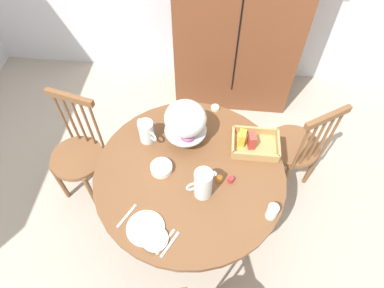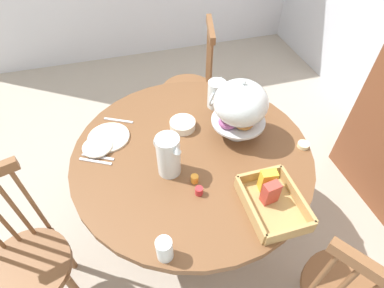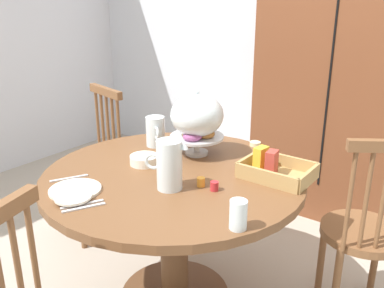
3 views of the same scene
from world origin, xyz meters
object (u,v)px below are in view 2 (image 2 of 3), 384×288
(pastry_stand_with_dome, at_px, (240,105))
(cereal_bowl, at_px, (183,125))
(cereal_basket, at_px, (272,199))
(butter_dish, at_px, (303,145))
(milk_pitcher, at_px, (216,95))
(china_plate_small, at_px, (97,147))
(dining_table, at_px, (192,176))
(windsor_chair_facing_door, at_px, (27,264))
(china_plate_large, at_px, (109,137))
(windsor_chair_by_cabinet, at_px, (191,90))
(orange_juice_pitcher, at_px, (169,157))
(drinking_glass, at_px, (164,249))

(pastry_stand_with_dome, distance_m, cereal_bowl, 0.34)
(cereal_basket, height_order, butter_dish, cereal_basket)
(pastry_stand_with_dome, distance_m, milk_pitcher, 0.29)
(china_plate_small, bearing_deg, dining_table, 72.56)
(windsor_chair_facing_door, bearing_deg, china_plate_large, 132.49)
(windsor_chair_by_cabinet, distance_m, milk_pitcher, 0.67)
(pastry_stand_with_dome, relative_size, orange_juice_pitcher, 1.58)
(windsor_chair_facing_door, relative_size, china_plate_small, 6.50)
(china_plate_small, distance_m, butter_dish, 1.06)
(china_plate_large, bearing_deg, cereal_bowl, 85.66)
(orange_juice_pitcher, relative_size, cereal_basket, 0.69)
(windsor_chair_by_cabinet, height_order, china_plate_large, windsor_chair_by_cabinet)
(windsor_chair_facing_door, height_order, china_plate_small, windsor_chair_facing_door)
(cereal_bowl, relative_size, drinking_glass, 1.27)
(dining_table, xyz_separation_m, drinking_glass, (0.50, -0.25, 0.26))
(windsor_chair_facing_door, xyz_separation_m, orange_juice_pitcher, (-0.14, 0.74, 0.39))
(cereal_bowl, bearing_deg, butter_dish, 61.17)
(china_plate_small, distance_m, cereal_bowl, 0.46)
(china_plate_large, distance_m, china_plate_small, 0.09)
(dining_table, bearing_deg, windsor_chair_by_cabinet, 164.59)
(orange_juice_pitcher, height_order, cereal_basket, orange_juice_pitcher)
(dining_table, bearing_deg, butter_dish, 77.02)
(dining_table, bearing_deg, cereal_bowl, -179.53)
(china_plate_small, bearing_deg, drinking_glass, 18.16)
(milk_pitcher, bearing_deg, pastry_stand_with_dome, 6.26)
(milk_pitcher, xyz_separation_m, cereal_bowl, (0.13, -0.24, -0.05))
(pastry_stand_with_dome, height_order, butter_dish, pastry_stand_with_dome)
(cereal_bowl, bearing_deg, china_plate_small, -85.63)
(china_plate_small, bearing_deg, butter_dish, 74.98)
(dining_table, xyz_separation_m, cereal_bowl, (-0.18, -0.00, 0.23))
(drinking_glass, bearing_deg, butter_dish, 114.53)
(milk_pitcher, height_order, cereal_bowl, milk_pitcher)
(windsor_chair_facing_door, relative_size, orange_juice_pitcher, 4.48)
(china_plate_small, bearing_deg, milk_pitcher, 103.50)
(windsor_chair_facing_door, xyz_separation_m, china_plate_small, (-0.38, 0.42, 0.30))
(china_plate_small, height_order, drinking_glass, drinking_glass)
(drinking_glass, relative_size, butter_dish, 1.83)
(butter_dish, bearing_deg, milk_pitcher, -143.63)
(windsor_chair_facing_door, distance_m, drinking_glass, 0.77)
(pastry_stand_with_dome, xyz_separation_m, butter_dish, (0.18, 0.30, -0.19))
(windsor_chair_by_cabinet, xyz_separation_m, cereal_basket, (1.28, 0.00, 0.32))
(china_plate_small, xyz_separation_m, cereal_bowl, (-0.04, 0.46, 0.01))
(orange_juice_pitcher, relative_size, butter_dish, 3.62)
(windsor_chair_by_cabinet, distance_m, china_plate_large, 0.97)
(windsor_chair_by_cabinet, height_order, orange_juice_pitcher, windsor_chair_by_cabinet)
(windsor_chair_facing_door, bearing_deg, drinking_glass, 66.94)
(orange_juice_pitcher, xyz_separation_m, cereal_basket, (0.31, 0.38, -0.06))
(cereal_bowl, bearing_deg, windsor_chair_facing_door, -64.98)
(orange_juice_pitcher, relative_size, milk_pitcher, 1.31)
(dining_table, distance_m, orange_juice_pitcher, 0.35)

